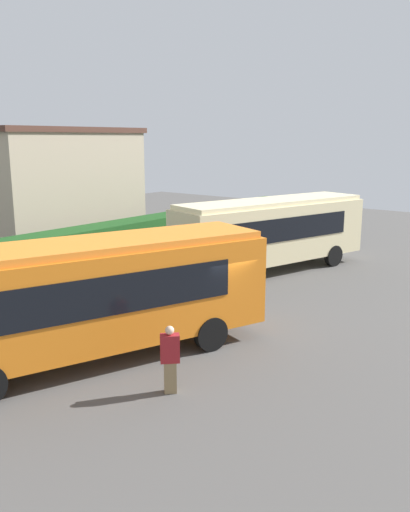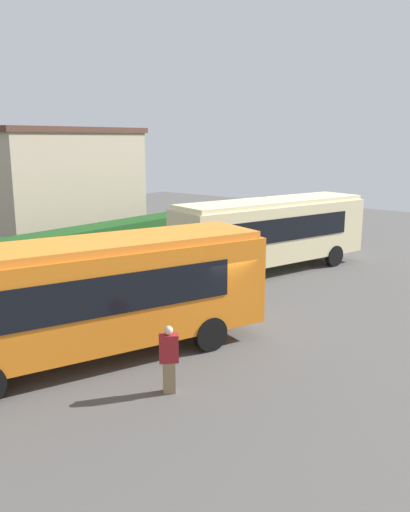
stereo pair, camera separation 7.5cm
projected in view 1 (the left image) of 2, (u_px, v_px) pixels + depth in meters
The scene contains 8 objects.
ground_plane at pixel (217, 334), 16.47m from camera, with size 64.00×64.00×0.00m, color #514F4C.
bus_orange at pixel (93, 293), 14.19m from camera, with size 10.08×5.63×3.31m.
bus_cream at pixel (272, 230), 24.01m from camera, with size 9.99×4.94×3.27m.
person_center at pixel (170, 358), 12.54m from camera, with size 0.51×0.51×1.67m.
person_right at pixel (224, 241), 26.13m from camera, with size 0.41×0.51×1.91m.
hedge_row at pixel (12, 259), 23.01m from camera, with size 44.00×1.74×1.66m, color #1B491B.
depot_building at pixel (56, 186), 30.42m from camera, with size 9.31×5.71×6.54m.
traffic_cone at pixel (132, 265), 24.19m from camera, with size 0.36×0.36×0.60m, color orange.
Camera 1 is at (-12.44, -9.33, 5.95)m, focal length 37.24 mm.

